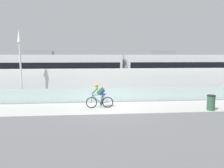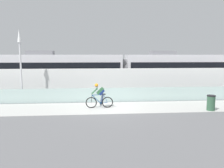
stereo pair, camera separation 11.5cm
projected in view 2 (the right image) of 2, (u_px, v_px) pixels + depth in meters
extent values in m
plane|color=slate|center=(107.00, 108.00, 14.23)|extent=(200.00, 200.00, 0.00)
cube|color=beige|center=(107.00, 108.00, 14.23)|extent=(32.00, 3.20, 0.01)
cube|color=#ADC6C1|center=(105.00, 95.00, 15.99)|extent=(32.00, 0.05, 1.03)
cube|color=white|center=(104.00, 83.00, 17.68)|extent=(32.00, 0.36, 2.33)
cube|color=#595654|center=(103.00, 92.00, 20.29)|extent=(32.00, 0.08, 0.01)
cube|color=#595654|center=(102.00, 90.00, 21.70)|extent=(32.00, 0.08, 0.01)
cube|color=silver|center=(63.00, 71.00, 20.45)|extent=(11.00, 2.50, 3.10)
cube|color=black|center=(63.00, 68.00, 20.40)|extent=(10.56, 2.54, 1.04)
cube|color=red|center=(63.00, 86.00, 20.62)|extent=(10.78, 2.53, 0.28)
cube|color=slate|center=(40.00, 53.00, 20.06)|extent=(2.40, 1.10, 0.36)
cube|color=#232326|center=(25.00, 88.00, 20.36)|extent=(1.40, 1.88, 0.20)
cylinder|color=black|center=(22.00, 90.00, 19.66)|extent=(0.60, 0.10, 0.60)
cylinder|color=black|center=(27.00, 88.00, 21.07)|extent=(0.60, 0.10, 0.60)
cube|color=#232326|center=(100.00, 87.00, 20.93)|extent=(1.40, 1.88, 0.20)
cylinder|color=black|center=(101.00, 89.00, 20.23)|extent=(0.60, 0.10, 0.60)
cylinder|color=black|center=(100.00, 87.00, 21.65)|extent=(0.60, 0.10, 0.60)
cube|color=black|center=(2.00, 72.00, 20.00)|extent=(0.16, 2.54, 2.94)
cube|color=silver|center=(182.00, 71.00, 21.39)|extent=(11.00, 2.50, 3.10)
cube|color=black|center=(182.00, 67.00, 21.34)|extent=(10.56, 2.54, 1.04)
cube|color=red|center=(181.00, 85.00, 21.57)|extent=(10.78, 2.53, 0.28)
cube|color=slate|center=(163.00, 53.00, 21.00)|extent=(2.40, 1.10, 0.36)
cube|color=#232326|center=(146.00, 87.00, 21.30)|extent=(1.40, 1.88, 0.20)
cylinder|color=black|center=(148.00, 88.00, 20.60)|extent=(0.60, 0.10, 0.60)
cylinder|color=black|center=(144.00, 86.00, 22.02)|extent=(0.60, 0.10, 0.60)
cube|color=#232326|center=(215.00, 86.00, 21.88)|extent=(1.40, 1.88, 0.20)
cylinder|color=black|center=(219.00, 88.00, 21.18)|extent=(0.60, 0.10, 0.60)
cylinder|color=black|center=(211.00, 86.00, 22.59)|extent=(0.60, 0.10, 0.60)
cylinder|color=#59595B|center=(124.00, 71.00, 20.92)|extent=(0.60, 2.30, 2.30)
torus|color=black|center=(91.00, 103.00, 14.10)|extent=(0.72, 0.06, 0.72)
cylinder|color=#99999E|center=(91.00, 103.00, 14.10)|extent=(0.07, 0.10, 0.07)
torus|color=black|center=(107.00, 102.00, 14.19)|extent=(0.72, 0.06, 0.72)
cylinder|color=#99999E|center=(107.00, 102.00, 14.19)|extent=(0.07, 0.10, 0.07)
cylinder|color=#144C8C|center=(96.00, 99.00, 14.10)|extent=(0.60, 0.04, 0.58)
cylinder|color=#144C8C|center=(102.00, 99.00, 14.13)|extent=(0.22, 0.04, 0.59)
cylinder|color=#144C8C|center=(98.00, 95.00, 14.07)|extent=(0.76, 0.04, 0.07)
cylinder|color=#144C8C|center=(104.00, 103.00, 14.17)|extent=(0.43, 0.03, 0.09)
cylinder|color=#144C8C|center=(106.00, 98.00, 14.14)|extent=(0.27, 0.02, 0.53)
cylinder|color=black|center=(92.00, 99.00, 14.07)|extent=(0.08, 0.03, 0.49)
cube|color=black|center=(104.00, 94.00, 14.10)|extent=(0.24, 0.10, 0.05)
cylinder|color=black|center=(92.00, 94.00, 14.03)|extent=(0.03, 0.58, 0.03)
cylinder|color=#262628|center=(101.00, 103.00, 14.16)|extent=(0.18, 0.02, 0.18)
cube|color=#33663F|center=(100.00, 91.00, 14.05)|extent=(0.50, 0.28, 0.51)
cube|color=navy|center=(102.00, 92.00, 14.07)|extent=(0.38, 0.30, 0.38)
sphere|color=#997051|center=(96.00, 86.00, 13.99)|extent=(0.20, 0.20, 0.20)
sphere|color=orange|center=(96.00, 85.00, 13.98)|extent=(0.23, 0.23, 0.23)
cylinder|color=#33663F|center=(95.00, 91.00, 14.02)|extent=(0.44, 0.41, 0.41)
cylinder|color=#33663F|center=(95.00, 91.00, 14.02)|extent=(0.44, 0.41, 0.41)
cylinder|color=#384766|center=(102.00, 100.00, 14.13)|extent=(0.29, 0.33, 0.80)
cylinder|color=#384766|center=(102.00, 97.00, 14.11)|extent=(0.29, 0.33, 0.54)
cylinder|color=gray|center=(23.00, 101.00, 15.85)|extent=(0.24, 0.24, 0.20)
cylinder|color=silver|center=(21.00, 72.00, 15.58)|extent=(0.12, 0.12, 4.20)
cone|color=white|center=(19.00, 36.00, 15.25)|extent=(0.28, 0.28, 0.90)
cylinder|color=#33593F|center=(211.00, 103.00, 13.46)|extent=(0.48, 0.48, 0.90)
cylinder|color=black|center=(211.00, 96.00, 13.39)|extent=(0.51, 0.51, 0.06)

